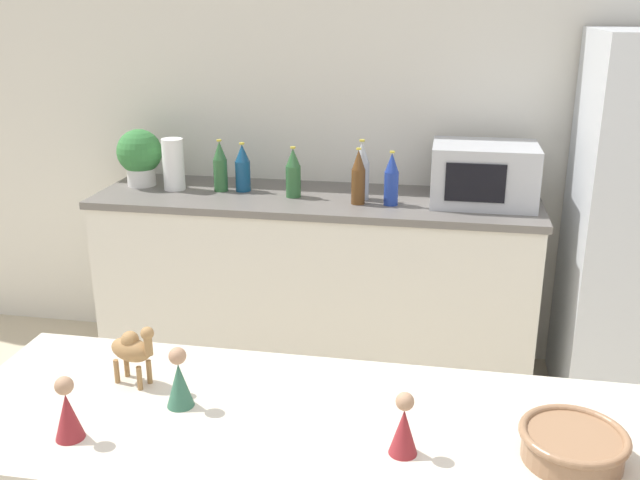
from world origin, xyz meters
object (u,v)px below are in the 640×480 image
at_px(back_bottle_3, 358,177).
at_px(wise_man_figurine_purple, 404,428).
at_px(potted_plant, 140,155).
at_px(back_bottle_2, 362,171).
at_px(back_bottle_5, 220,167).
at_px(back_bottle_0, 293,173).
at_px(back_bottle_4, 243,168).
at_px(fruit_bowl, 573,444).
at_px(paper_towel_roll, 173,164).
at_px(back_bottle_1, 391,180).
at_px(wise_man_figurine_blue, 67,412).
at_px(microwave, 484,174).
at_px(camel_figurine, 133,349).
at_px(wise_man_figurine_crimson, 179,381).

distance_m(back_bottle_3, wise_man_figurine_purple, 2.03).
xyz_separation_m(potted_plant, back_bottle_2, (1.15, -0.06, -0.02)).
bearing_deg(back_bottle_5, back_bottle_0, -7.07).
height_order(back_bottle_4, wise_man_figurine_purple, back_bottle_4).
distance_m(back_bottle_0, fruit_bowl, 2.26).
height_order(paper_towel_roll, back_bottle_1, paper_towel_roll).
bearing_deg(back_bottle_1, back_bottle_0, 173.08).
height_order(back_bottle_0, back_bottle_1, back_bottle_1).
height_order(back_bottle_2, wise_man_figurine_blue, back_bottle_2).
xyz_separation_m(paper_towel_roll, microwave, (1.52, 0.02, 0.01)).
bearing_deg(fruit_bowl, back_bottle_3, 108.92).
height_order(back_bottle_5, camel_figurine, back_bottle_5).
xyz_separation_m(potted_plant, wise_man_figurine_blue, (0.82, -2.22, -0.04)).
height_order(back_bottle_3, back_bottle_4, back_bottle_3).
distance_m(back_bottle_2, back_bottle_5, 0.71).
xyz_separation_m(microwave, back_bottle_3, (-0.57, -0.12, -0.01)).
distance_m(back_bottle_3, fruit_bowl, 2.08).
xyz_separation_m(back_bottle_5, wise_man_figurine_blue, (0.38, -2.19, -0.00)).
bearing_deg(wise_man_figurine_blue, microwave, 67.73).
relative_size(back_bottle_3, back_bottle_4, 1.09).
distance_m(microwave, back_bottle_3, 0.59).
xyz_separation_m(potted_plant, back_bottle_3, (1.14, -0.15, -0.03)).
relative_size(back_bottle_1, wise_man_figurine_crimson, 1.80).
relative_size(back_bottle_3, wise_man_figurine_crimson, 1.88).
height_order(potted_plant, back_bottle_4, potted_plant).
bearing_deg(fruit_bowl, wise_man_figurine_crimson, 176.50).
distance_m(paper_towel_roll, back_bottle_1, 1.10).
distance_m(back_bottle_4, fruit_bowl, 2.45).
distance_m(microwave, back_bottle_1, 0.43).
relative_size(back_bottle_2, camel_figurine, 1.86).
height_order(back_bottle_2, wise_man_figurine_crimson, back_bottle_2).
bearing_deg(back_bottle_2, back_bottle_0, -176.85).
bearing_deg(potted_plant, paper_towel_roll, -13.55).
bearing_deg(potted_plant, camel_figurine, -66.60).
xyz_separation_m(back_bottle_0, fruit_bowl, (1.00, -2.03, -0.02)).
relative_size(microwave, camel_figurine, 3.10).
relative_size(paper_towel_roll, wise_man_figurine_crimson, 1.83).
relative_size(back_bottle_0, back_bottle_2, 0.86).
distance_m(potted_plant, wise_man_figurine_blue, 2.37).
bearing_deg(fruit_bowl, microwave, 92.73).
bearing_deg(wise_man_figurine_crimson, back_bottle_5, 105.48).
relative_size(back_bottle_0, back_bottle_4, 1.01).
relative_size(back_bottle_2, back_bottle_3, 1.08).
xyz_separation_m(back_bottle_3, camel_figurine, (-0.28, -1.84, 0.03)).
distance_m(back_bottle_2, back_bottle_3, 0.09).
height_order(back_bottle_0, back_bottle_3, back_bottle_3).
bearing_deg(wise_man_figurine_purple, back_bottle_4, 113.90).
distance_m(back_bottle_1, wise_man_figurine_blue, 2.14).
bearing_deg(back_bottle_1, back_bottle_4, 170.61).
distance_m(potted_plant, paper_towel_roll, 0.21).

